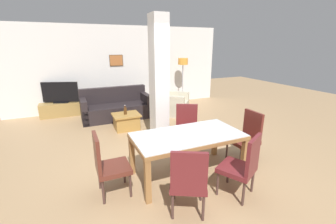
{
  "coord_description": "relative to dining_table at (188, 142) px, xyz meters",
  "views": [
    {
      "loc": [
        -1.65,
        -2.93,
        2.12
      ],
      "look_at": [
        0.0,
        0.8,
        0.88
      ],
      "focal_mm": 24.0,
      "sensor_mm": 36.0,
      "label": 1
    }
  ],
  "objects": [
    {
      "name": "ground_plane",
      "position": [
        0.0,
        0.0,
        -0.59
      ],
      "size": [
        18.0,
        18.0,
        0.0
      ],
      "primitive_type": "plane",
      "color": "tan"
    },
    {
      "name": "dining_chair_far_right",
      "position": [
        0.44,
        0.85,
        -0.08
      ],
      "size": [
        0.62,
        0.62,
        0.95
      ],
      "rotation": [
        0.0,
        0.0,
        2.67
      ],
      "color": "maroon",
      "rests_on": "ground_plane"
    },
    {
      "name": "dining_chair_near_left",
      "position": [
        -0.44,
        -0.82,
        -0.08
      ],
      "size": [
        0.62,
        0.62,
        0.95
      ],
      "rotation": [
        0.0,
        0.0,
        -0.49
      ],
      "color": "maroon",
      "rests_on": "ground_plane"
    },
    {
      "name": "armchair",
      "position": [
        1.19,
        3.21,
        -0.29
      ],
      "size": [
        1.18,
        1.18,
        0.86
      ],
      "rotation": [
        0.0,
        0.0,
        4.03
      ],
      "color": "beige",
      "rests_on": "ground_plane"
    },
    {
      "name": "tv_screen",
      "position": [
        -1.93,
        4.4,
        0.13
      ],
      "size": [
        1.0,
        0.39,
        0.63
      ],
      "rotation": [
        0.0,
        0.0,
        2.8
      ],
      "color": "black",
      "rests_on": "tv_stand"
    },
    {
      "name": "dining_chair_near_right",
      "position": [
        0.44,
        -0.8,
        -0.08
      ],
      "size": [
        0.62,
        0.62,
        0.95
      ],
      "rotation": [
        0.0,
        0.0,
        0.5
      ],
      "color": "maroon",
      "rests_on": "ground_plane"
    },
    {
      "name": "dining_table",
      "position": [
        0.0,
        0.0,
        0.0
      ],
      "size": [
        1.77,
        0.92,
        0.73
      ],
      "color": "#9E6D3C",
      "rests_on": "ground_plane"
    },
    {
      "name": "back_wall",
      "position": [
        -0.0,
        4.68,
        0.76
      ],
      "size": [
        7.2,
        0.09,
        2.7
      ],
      "color": "silver",
      "rests_on": "ground_plane"
    },
    {
      "name": "bottle",
      "position": [
        -0.43,
        2.51,
        -0.1
      ],
      "size": [
        0.08,
        0.08,
        0.24
      ],
      "color": "#4C2D14",
      "rests_on": "coffee_table"
    },
    {
      "name": "sofa",
      "position": [
        -0.48,
        3.53,
        -0.29
      ],
      "size": [
        1.95,
        0.85,
        0.88
      ],
      "rotation": [
        0.0,
        0.0,
        3.14
      ],
      "color": "black",
      "rests_on": "ground_plane"
    },
    {
      "name": "dining_chair_head_left",
      "position": [
        -1.3,
        0.0,
        -0.08
      ],
      "size": [
        0.46,
        0.46,
        0.95
      ],
      "rotation": [
        0.0,
        0.0,
        -1.57
      ],
      "color": "#5F2A1F",
      "rests_on": "ground_plane"
    },
    {
      "name": "tv_stand",
      "position": [
        -1.93,
        4.4,
        -0.38
      ],
      "size": [
        1.26,
        0.4,
        0.41
      ],
      "color": "#A38044",
      "rests_on": "ground_plane"
    },
    {
      "name": "divider_pillar",
      "position": [
        0.08,
        1.45,
        0.76
      ],
      "size": [
        0.32,
        0.38,
        2.7
      ],
      "color": "silver",
      "rests_on": "ground_plane"
    },
    {
      "name": "dining_chair_head_right",
      "position": [
        1.24,
        0.0,
        -0.08
      ],
      "size": [
        0.46,
        0.46,
        0.95
      ],
      "rotation": [
        0.0,
        0.0,
        1.57
      ],
      "color": "maroon",
      "rests_on": "ground_plane"
    },
    {
      "name": "coffee_table",
      "position": [
        -0.42,
        2.51,
        -0.38
      ],
      "size": [
        0.68,
        0.57,
        0.4
      ],
      "color": "#A87B3A",
      "rests_on": "ground_plane"
    },
    {
      "name": "floor_lamp",
      "position": [
        2.04,
        4.13,
        0.8
      ],
      "size": [
        0.34,
        0.34,
        1.65
      ],
      "color": "#B7B7BC",
      "rests_on": "ground_plane"
    }
  ]
}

